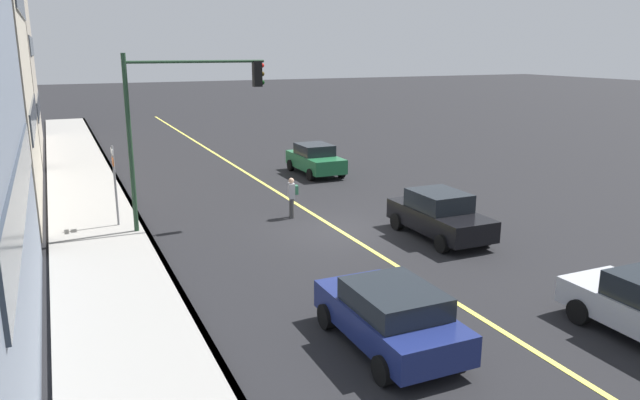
{
  "coord_description": "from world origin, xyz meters",
  "views": [
    {
      "loc": [
        -18.57,
        9.02,
        6.36
      ],
      "look_at": [
        -2.09,
        1.65,
        1.77
      ],
      "focal_mm": 33.68,
      "sensor_mm": 36.0,
      "label": 1
    }
  ],
  "objects_px": {
    "car_green": "(315,159)",
    "pedestrian_with_backpack": "(292,195)",
    "street_sign_post": "(115,181)",
    "car_navy": "(390,315)",
    "car_black": "(439,215)",
    "traffic_light_mast": "(182,110)"
  },
  "relations": [
    {
      "from": "car_green",
      "to": "car_navy",
      "type": "bearing_deg",
      "value": 161.37
    },
    {
      "from": "car_green",
      "to": "street_sign_post",
      "type": "xyz_separation_m",
      "value": [
        -5.98,
        10.38,
        0.99
      ]
    },
    {
      "from": "street_sign_post",
      "to": "car_black",
      "type": "bearing_deg",
      "value": -119.03
    },
    {
      "from": "car_green",
      "to": "car_navy",
      "type": "distance_m",
      "value": 18.61
    },
    {
      "from": "traffic_light_mast",
      "to": "street_sign_post",
      "type": "distance_m",
      "value": 3.56
    },
    {
      "from": "car_green",
      "to": "street_sign_post",
      "type": "relative_size",
      "value": 1.34
    },
    {
      "from": "car_green",
      "to": "pedestrian_with_backpack",
      "type": "xyz_separation_m",
      "value": [
        -7.16,
        4.1,
        0.11
      ]
    },
    {
      "from": "car_green",
      "to": "traffic_light_mast",
      "type": "xyz_separation_m",
      "value": [
        -6.99,
        8.07,
        3.49
      ]
    },
    {
      "from": "car_green",
      "to": "car_black",
      "type": "height_order",
      "value": "car_black"
    },
    {
      "from": "car_navy",
      "to": "street_sign_post",
      "type": "distance_m",
      "value": 12.51
    },
    {
      "from": "pedestrian_with_backpack",
      "to": "traffic_light_mast",
      "type": "xyz_separation_m",
      "value": [
        0.17,
        3.97,
        3.38
      ]
    },
    {
      "from": "car_green",
      "to": "car_black",
      "type": "xyz_separation_m",
      "value": [
        -11.53,
        0.39,
        0.02
      ]
    },
    {
      "from": "pedestrian_with_backpack",
      "to": "street_sign_post",
      "type": "relative_size",
      "value": 0.52
    },
    {
      "from": "pedestrian_with_backpack",
      "to": "car_navy",
      "type": "bearing_deg",
      "value": 170.0
    },
    {
      "from": "car_green",
      "to": "pedestrian_with_backpack",
      "type": "distance_m",
      "value": 8.25
    },
    {
      "from": "car_black",
      "to": "traffic_light_mast",
      "type": "relative_size",
      "value": 0.67
    },
    {
      "from": "car_black",
      "to": "street_sign_post",
      "type": "relative_size",
      "value": 1.38
    },
    {
      "from": "pedestrian_with_backpack",
      "to": "street_sign_post",
      "type": "xyz_separation_m",
      "value": [
        1.18,
        6.28,
        0.88
      ]
    },
    {
      "from": "street_sign_post",
      "to": "pedestrian_with_backpack",
      "type": "bearing_deg",
      "value": -100.64
    },
    {
      "from": "car_green",
      "to": "traffic_light_mast",
      "type": "relative_size",
      "value": 0.66
    },
    {
      "from": "car_black",
      "to": "car_navy",
      "type": "distance_m",
      "value": 8.25
    },
    {
      "from": "car_black",
      "to": "pedestrian_with_backpack",
      "type": "xyz_separation_m",
      "value": [
        4.36,
        3.71,
        0.1
      ]
    }
  ]
}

